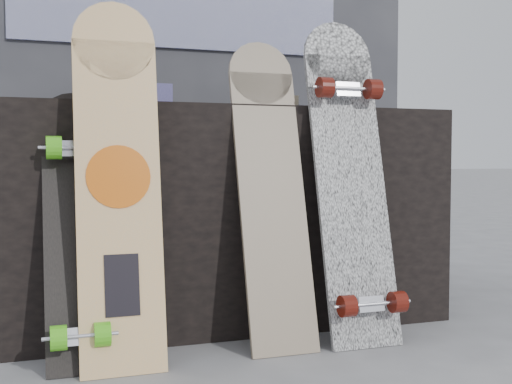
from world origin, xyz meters
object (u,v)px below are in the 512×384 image
object	(u,v)px
vendor_table	(225,215)
longboard_geisha	(118,172)
longboard_cascadia	(351,172)
longboard_celtic	(270,181)
skateboard_dark	(76,224)

from	to	relation	value
vendor_table	longboard_geisha	distance (m)	0.65
vendor_table	longboard_cascadia	world-z (taller)	longboard_cascadia
longboard_celtic	longboard_cascadia	distance (m)	0.28
longboard_geisha	longboard_cascadia	size ratio (longest dim) A/B	0.99
vendor_table	longboard_geisha	xyz separation A→B (m)	(-0.45, -0.43, 0.18)
longboard_geisha	skateboard_dark	size ratio (longest dim) A/B	1.32
longboard_geisha	longboard_cascadia	distance (m)	0.79
skateboard_dark	longboard_celtic	bearing A→B (deg)	1.47
vendor_table	longboard_celtic	world-z (taller)	longboard_celtic
longboard_celtic	skateboard_dark	bearing A→B (deg)	-178.53
longboard_geisha	longboard_cascadia	world-z (taller)	longboard_cascadia
vendor_table	skateboard_dark	xyz separation A→B (m)	(-0.57, -0.38, 0.02)
longboard_celtic	longboard_geisha	bearing A→B (deg)	-172.02
vendor_table	longboard_geisha	size ratio (longest dim) A/B	1.46
vendor_table	longboard_geisha	bearing A→B (deg)	-136.36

